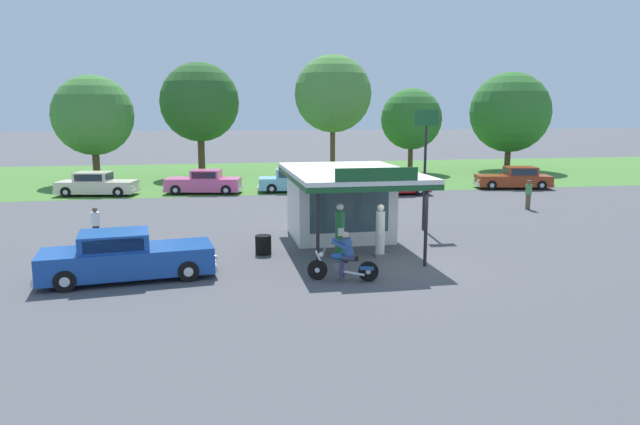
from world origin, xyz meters
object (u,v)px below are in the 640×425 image
(parked_car_back_row_centre_left, at_px, (392,183))
(parked_car_second_row_spare, at_px, (514,179))
(motorcycle_with_rider, at_px, (344,260))
(spare_tire_stack, at_px, (263,245))
(featured_classic_sedan, at_px, (126,257))
(roadside_pole_sign, at_px, (425,150))
(parked_car_back_row_centre, at_px, (97,185))
(parked_car_back_row_centre_right, at_px, (297,181))
(parked_car_back_row_right, at_px, (204,183))
(bystander_admiring_sedan, at_px, (528,194))
(gas_pump_nearside, at_px, (340,233))
(gas_pump_offside, at_px, (380,233))
(bystander_strolling_foreground, at_px, (96,225))

(parked_car_back_row_centre_left, height_order, parked_car_second_row_spare, parked_car_back_row_centre_left)
(motorcycle_with_rider, distance_m, spare_tire_stack, 4.47)
(featured_classic_sedan, xyz_separation_m, roadside_pole_sign, (12.09, 5.67, 2.90))
(parked_car_back_row_centre, bearing_deg, parked_car_back_row_centre_right, -2.70)
(spare_tire_stack, bearing_deg, parked_car_back_row_right, 97.73)
(parked_car_back_row_right, bearing_deg, roadside_pole_sign, -54.78)
(bystander_admiring_sedan, relative_size, spare_tire_stack, 2.23)
(gas_pump_nearside, relative_size, motorcycle_with_rider, 0.92)
(parked_car_back_row_centre, bearing_deg, spare_tire_stack, -62.64)
(roadside_pole_sign, bearing_deg, gas_pump_offside, -127.61)
(featured_classic_sedan, distance_m, spare_tire_stack, 5.20)
(parked_car_back_row_centre_left, height_order, parked_car_back_row_right, parked_car_back_row_centre_left)
(gas_pump_nearside, xyz_separation_m, bystander_admiring_sedan, (12.47, 8.54, -0.07))
(gas_pump_nearside, bearing_deg, parked_car_back_row_centre_left, 65.85)
(featured_classic_sedan, relative_size, parked_car_back_row_centre_right, 1.01)
(bystander_strolling_foreground, relative_size, roadside_pole_sign, 0.28)
(parked_car_back_row_right, relative_size, bystander_strolling_foreground, 3.41)
(gas_pump_nearside, xyz_separation_m, motorcycle_with_rider, (-0.49, -2.81, -0.27))
(parked_car_back_row_centre_left, bearing_deg, gas_pump_offside, -109.31)
(motorcycle_with_rider, relative_size, parked_car_back_row_centre_right, 0.39)
(featured_classic_sedan, relative_size, parked_car_second_row_spare, 1.04)
(featured_classic_sedan, height_order, roadside_pole_sign, roadside_pole_sign)
(bystander_admiring_sedan, bearing_deg, motorcycle_with_rider, -138.78)
(motorcycle_with_rider, bearing_deg, gas_pump_offside, 54.40)
(parked_car_back_row_centre_left, relative_size, bystander_strolling_foreground, 3.29)
(featured_classic_sedan, xyz_separation_m, parked_car_back_row_centre_left, (14.24, 16.93, 0.02))
(parked_car_back_row_right, relative_size, roadside_pole_sign, 0.97)
(gas_pump_offside, relative_size, bystander_admiring_sedan, 1.21)
(parked_car_back_row_centre_left, xyz_separation_m, spare_tire_stack, (-9.66, -14.48, -0.36))
(parked_car_back_row_centre, bearing_deg, parked_car_back_row_centre_left, -9.18)
(parked_car_back_row_centre_left, relative_size, roadside_pole_sign, 0.94)
(roadside_pole_sign, bearing_deg, spare_tire_stack, -156.83)
(parked_car_back_row_right, bearing_deg, parked_car_back_row_centre, 177.07)
(gas_pump_offside, xyz_separation_m, roadside_pole_sign, (3.30, 4.29, 2.72))
(gas_pump_nearside, xyz_separation_m, parked_car_back_row_centre_right, (1.08, 17.97, -0.23))
(parked_car_back_row_centre_right, bearing_deg, parked_car_back_row_right, 177.54)
(featured_classic_sedan, relative_size, roadside_pole_sign, 1.05)
(parked_car_back_row_centre_right, height_order, parked_car_back_row_right, parked_car_back_row_right)
(gas_pump_nearside, bearing_deg, motorcycle_with_rider, -99.95)
(featured_classic_sedan, relative_size, parked_car_back_row_centre_left, 1.12)
(parked_car_second_row_spare, bearing_deg, parked_car_back_row_centre_right, 175.43)
(parked_car_second_row_spare, height_order, spare_tire_stack, parked_car_second_row_spare)
(motorcycle_with_rider, height_order, bystander_admiring_sedan, bystander_admiring_sedan)
(featured_classic_sedan, distance_m, parked_car_back_row_centre_left, 22.12)
(parked_car_back_row_centre, height_order, parked_car_back_row_centre_left, parked_car_back_row_centre_left)
(featured_classic_sedan, height_order, parked_car_back_row_centre_right, featured_classic_sedan)
(parked_car_second_row_spare, relative_size, bystander_admiring_sedan, 3.37)
(gas_pump_offside, bearing_deg, bystander_admiring_sedan, 37.96)
(parked_car_back_row_centre, height_order, roadside_pole_sign, roadside_pole_sign)
(bystander_admiring_sedan, bearing_deg, parked_car_back_row_centre_right, 140.38)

